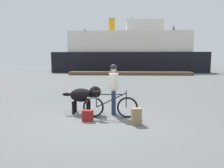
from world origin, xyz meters
name	(u,v)px	position (x,y,z in m)	size (l,w,h in m)	color
ground_plane	(97,120)	(0.00, 0.00, 0.00)	(160.00, 160.00, 0.00)	#595B5B
bicycle	(110,106)	(0.38, 0.30, 0.37)	(1.77, 0.44, 0.89)	black
person_cyclist	(114,84)	(0.48, 0.75, 1.03)	(0.32, 0.53, 1.71)	navy
dog	(84,95)	(-0.54, 0.84, 0.64)	(1.36, 0.55, 0.95)	black
backpack	(136,116)	(1.18, -0.37, 0.24)	(0.28, 0.20, 0.47)	#8C7251
handbag_pannier	(88,116)	(-0.27, -0.10, 0.16)	(0.32, 0.18, 0.33)	maroon
dock_pier	(130,73)	(1.73, 20.84, 0.20)	(15.56, 2.64, 0.40)	brown
ferry_boat	(129,53)	(1.88, 28.71, 3.06)	(23.55, 8.21, 8.71)	black
pine_tree_far_left	(85,42)	(-8.97, 47.40, 6.56)	(3.54, 3.54, 10.10)	#4C331E
pine_tree_center	(131,37)	(2.98, 49.47, 8.09)	(3.10, 3.10, 13.12)	#4C331E
pine_tree_far_right	(173,43)	(13.81, 48.86, 6.49)	(3.90, 3.90, 10.92)	#4C331E
pine_tree_mid_back	(111,44)	(-2.67, 53.01, 6.50)	(3.72, 3.72, 10.87)	#4C331E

